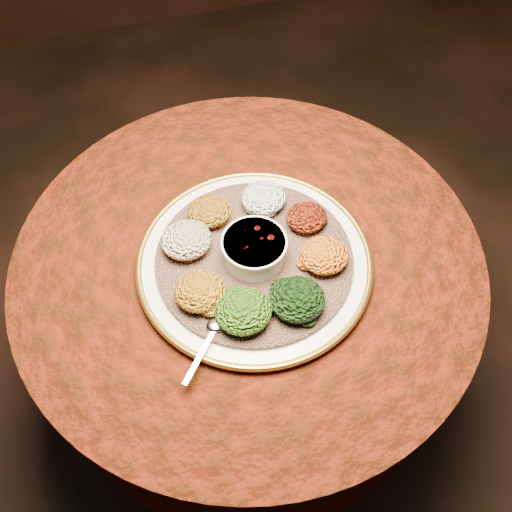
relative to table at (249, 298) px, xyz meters
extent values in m
plane|color=black|center=(0.00, 0.00, -0.55)|extent=(4.00, 4.00, 0.00)
cylinder|color=black|center=(0.00, 0.00, -0.53)|extent=(0.44, 0.44, 0.04)
cylinder|color=black|center=(0.00, 0.00, -0.21)|extent=(0.12, 0.12, 0.68)
cylinder|color=black|center=(0.00, 0.00, 0.15)|extent=(0.80, 0.80, 0.04)
cylinder|color=#421005|center=(0.00, 0.00, 0.00)|extent=(0.93, 0.93, 0.34)
cylinder|color=#421005|center=(0.00, 0.00, 0.17)|extent=(0.96, 0.96, 0.01)
cylinder|color=silver|center=(0.00, -0.03, 0.19)|extent=(0.59, 0.59, 0.02)
torus|color=gold|center=(0.00, -0.03, 0.20)|extent=(0.47, 0.47, 0.01)
cylinder|color=#875B43|center=(0.00, -0.03, 0.20)|extent=(0.49, 0.49, 0.01)
cylinder|color=white|center=(0.00, -0.03, 0.23)|extent=(0.12, 0.12, 0.05)
cylinder|color=white|center=(0.00, -0.03, 0.26)|extent=(0.13, 0.13, 0.01)
cylinder|color=#581B04|center=(0.00, -0.03, 0.25)|extent=(0.10, 0.10, 0.01)
ellipsoid|color=silver|center=(-0.10, -0.16, 0.21)|extent=(0.04, 0.03, 0.01)
cube|color=silver|center=(-0.15, -0.21, 0.21)|extent=(0.08, 0.09, 0.00)
ellipsoid|color=white|center=(0.06, 0.09, 0.23)|extent=(0.09, 0.09, 0.04)
ellipsoid|color=black|center=(0.13, 0.02, 0.23)|extent=(0.08, 0.08, 0.04)
ellipsoid|color=#A95F0E|center=(0.13, -0.08, 0.23)|extent=(0.09, 0.09, 0.05)
ellipsoid|color=black|center=(0.05, -0.16, 0.23)|extent=(0.10, 0.10, 0.05)
ellipsoid|color=#A7320A|center=(-0.05, -0.15, 0.23)|extent=(0.10, 0.10, 0.05)
ellipsoid|color=#A3670E|center=(-0.12, -0.09, 0.23)|extent=(0.10, 0.09, 0.05)
ellipsoid|color=maroon|center=(-0.12, 0.03, 0.23)|extent=(0.10, 0.10, 0.05)
ellipsoid|color=#865310|center=(-0.06, 0.09, 0.23)|extent=(0.09, 0.08, 0.04)
camera|label=1|loc=(-0.16, -0.64, 1.13)|focal=40.00mm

